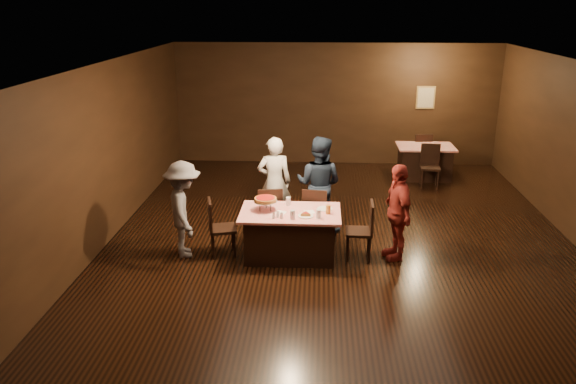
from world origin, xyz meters
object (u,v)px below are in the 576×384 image
(chair_far_left, at_px, (270,212))
(plate_empty, at_px, (325,209))
(diner_white_jacket, at_px, (274,182))
(diner_grey_knit, at_px, (184,209))
(diner_navy_hoodie, at_px, (319,184))
(chair_back_far, at_px, (421,152))
(glass_front_left, at_px, (293,215))
(glass_amber, at_px, (328,210))
(back_table, at_px, (424,162))
(chair_end_left, at_px, (223,227))
(chair_end_right, at_px, (359,230))
(diner_red_shirt, at_px, (397,212))
(pizza_stand, at_px, (266,200))
(chair_back_near, at_px, (430,167))
(glass_front_right, at_px, (319,214))
(glass_back, at_px, (288,201))
(chair_far_right, at_px, (316,213))
(main_table, at_px, (290,234))

(chair_far_left, height_order, plate_empty, chair_far_left)
(diner_white_jacket, distance_m, diner_grey_knit, 1.90)
(diner_navy_hoodie, bearing_deg, diner_grey_knit, 47.59)
(chair_far_left, xyz_separation_m, chair_back_far, (3.30, 4.31, 0.00))
(glass_front_left, distance_m, glass_amber, 0.60)
(back_table, xyz_separation_m, chair_far_left, (-3.30, -3.71, 0.09))
(chair_end_left, xyz_separation_m, glass_front_left, (1.15, -0.30, 0.37))
(chair_end_right, xyz_separation_m, diner_red_shirt, (0.60, 0.05, 0.31))
(chair_end_left, xyz_separation_m, diner_grey_knit, (-0.61, -0.05, 0.32))
(pizza_stand, bearing_deg, chair_back_far, 56.58)
(chair_end_left, distance_m, diner_red_shirt, 2.81)
(chair_end_right, height_order, diner_grey_knit, diner_grey_knit)
(chair_back_near, relative_size, glass_front_right, 6.79)
(diner_navy_hoodie, height_order, pizza_stand, diner_navy_hoodie)
(back_table, relative_size, chair_far_left, 1.37)
(glass_front_left, bearing_deg, diner_grey_knit, 171.78)
(chair_back_far, height_order, glass_front_left, chair_back_far)
(chair_back_far, bearing_deg, plate_empty, 57.74)
(chair_far_left, xyz_separation_m, diner_navy_hoodie, (0.84, 0.39, 0.39))
(chair_back_far, relative_size, glass_front_left, 6.79)
(chair_far_left, relative_size, glass_amber, 6.79)
(back_table, bearing_deg, diner_red_shirt, -105.32)
(back_table, height_order, glass_back, glass_back)
(pizza_stand, height_order, glass_front_right, pizza_stand)
(chair_end_right, height_order, diner_white_jacket, diner_white_jacket)
(chair_end_left, xyz_separation_m, glass_back, (1.05, 0.30, 0.37))
(back_table, relative_size, glass_front_right, 9.29)
(plate_empty, bearing_deg, glass_front_left, -138.01)
(chair_back_far, xyz_separation_m, glass_front_left, (-2.85, -5.36, 0.37))
(chair_far_left, bearing_deg, chair_back_near, -147.43)
(chair_far_right, relative_size, chair_back_near, 1.00)
(diner_red_shirt, bearing_deg, chair_back_far, 153.84)
(chair_end_right, bearing_deg, diner_grey_knit, -87.69)
(chair_far_left, relative_size, diner_white_jacket, 0.56)
(chair_far_left, xyz_separation_m, chair_far_right, (0.80, 0.00, 0.00))
(chair_end_left, height_order, diner_grey_knit, diner_grey_knit)
(chair_back_near, bearing_deg, chair_end_right, -110.98)
(chair_far_left, distance_m, diner_grey_knit, 1.56)
(chair_end_left, distance_m, glass_front_left, 1.24)
(glass_front_left, relative_size, glass_front_right, 1.00)
(diner_red_shirt, distance_m, glass_front_right, 1.28)
(chair_far_right, height_order, chair_back_far, same)
(chair_far_left, xyz_separation_m, pizza_stand, (0.00, -0.70, 0.48))
(diner_red_shirt, distance_m, glass_amber, 1.10)
(chair_far_left, bearing_deg, plate_empty, 137.99)
(chair_end_right, bearing_deg, glass_front_left, -72.69)
(main_table, xyz_separation_m, diner_navy_hoodie, (0.44, 1.14, 0.48))
(chair_far_right, xyz_separation_m, glass_amber, (0.20, -0.80, 0.37))
(glass_amber, bearing_deg, glass_front_right, -126.87)
(diner_grey_knit, height_order, glass_amber, diner_grey_knit)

